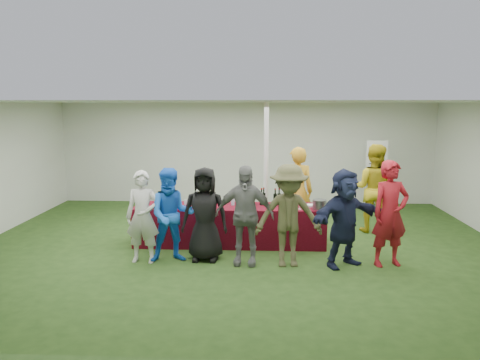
{
  "coord_description": "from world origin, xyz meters",
  "views": [
    {
      "loc": [
        0.39,
        -8.55,
        2.66
      ],
      "look_at": [
        0.0,
        0.11,
        1.25
      ],
      "focal_mm": 35.0,
      "sensor_mm": 36.0,
      "label": 1
    }
  ],
  "objects_px": {
    "staff_pourer": "(297,192)",
    "staff_back": "(373,188)",
    "serving_table": "(230,225)",
    "customer_1": "(172,215)",
    "customer_2": "(205,214)",
    "customer_3": "(244,215)",
    "customer_6": "(390,214)",
    "customer_4": "(289,216)",
    "customer_0": "(143,217)",
    "customer_5": "(344,218)",
    "wine_list_sign": "(377,161)",
    "dump_bucket": "(319,205)"
  },
  "relations": [
    {
      "from": "customer_2",
      "to": "wine_list_sign",
      "type": "bearing_deg",
      "value": 45.45
    },
    {
      "from": "staff_back",
      "to": "customer_2",
      "type": "height_order",
      "value": "staff_back"
    },
    {
      "from": "serving_table",
      "to": "customer_0",
      "type": "distance_m",
      "value": 1.81
    },
    {
      "from": "staff_back",
      "to": "customer_3",
      "type": "height_order",
      "value": "staff_back"
    },
    {
      "from": "staff_back",
      "to": "customer_6",
      "type": "height_order",
      "value": "staff_back"
    },
    {
      "from": "staff_back",
      "to": "customer_6",
      "type": "distance_m",
      "value": 2.12
    },
    {
      "from": "customer_2",
      "to": "customer_0",
      "type": "bearing_deg",
      "value": -169.2
    },
    {
      "from": "customer_0",
      "to": "customer_5",
      "type": "relative_size",
      "value": 0.96
    },
    {
      "from": "customer_0",
      "to": "customer_3",
      "type": "distance_m",
      "value": 1.72
    },
    {
      "from": "wine_list_sign",
      "to": "customer_1",
      "type": "bearing_deg",
      "value": -139.75
    },
    {
      "from": "staff_pourer",
      "to": "staff_back",
      "type": "xyz_separation_m",
      "value": [
        1.62,
        0.39,
        0.01
      ]
    },
    {
      "from": "wine_list_sign",
      "to": "staff_pourer",
      "type": "bearing_deg",
      "value": -136.46
    },
    {
      "from": "customer_0",
      "to": "customer_4",
      "type": "relative_size",
      "value": 0.92
    },
    {
      "from": "serving_table",
      "to": "customer_3",
      "type": "distance_m",
      "value": 1.24
    },
    {
      "from": "customer_1",
      "to": "customer_6",
      "type": "relative_size",
      "value": 0.91
    },
    {
      "from": "staff_back",
      "to": "customer_3",
      "type": "xyz_separation_m",
      "value": [
        -2.61,
        -2.14,
        -0.09
      ]
    },
    {
      "from": "dump_bucket",
      "to": "wine_list_sign",
      "type": "distance_m",
      "value": 3.32
    },
    {
      "from": "wine_list_sign",
      "to": "customer_6",
      "type": "relative_size",
      "value": 1.02
    },
    {
      "from": "customer_1",
      "to": "customer_2",
      "type": "bearing_deg",
      "value": -3.38
    },
    {
      "from": "wine_list_sign",
      "to": "customer_5",
      "type": "bearing_deg",
      "value": -110.57
    },
    {
      "from": "dump_bucket",
      "to": "customer_2",
      "type": "height_order",
      "value": "customer_2"
    },
    {
      "from": "customer_2",
      "to": "staff_back",
      "type": "bearing_deg",
      "value": 32.83
    },
    {
      "from": "wine_list_sign",
      "to": "customer_2",
      "type": "relative_size",
      "value": 1.12
    },
    {
      "from": "staff_pourer",
      "to": "customer_2",
      "type": "height_order",
      "value": "staff_pourer"
    },
    {
      "from": "customer_0",
      "to": "customer_2",
      "type": "distance_m",
      "value": 1.04
    },
    {
      "from": "customer_2",
      "to": "customer_1",
      "type": "bearing_deg",
      "value": -168.05
    },
    {
      "from": "staff_back",
      "to": "customer_4",
      "type": "relative_size",
      "value": 1.09
    },
    {
      "from": "dump_bucket",
      "to": "customer_6",
      "type": "bearing_deg",
      "value": -38.78
    },
    {
      "from": "customer_2",
      "to": "customer_5",
      "type": "relative_size",
      "value": 0.99
    },
    {
      "from": "dump_bucket",
      "to": "customer_2",
      "type": "xyz_separation_m",
      "value": [
        -2.03,
        -0.7,
        -0.03
      ]
    },
    {
      "from": "dump_bucket",
      "to": "customer_6",
      "type": "distance_m",
      "value": 1.35
    },
    {
      "from": "staff_pourer",
      "to": "staff_back",
      "type": "height_order",
      "value": "staff_back"
    },
    {
      "from": "serving_table",
      "to": "customer_2",
      "type": "relative_size",
      "value": 2.23
    },
    {
      "from": "staff_pourer",
      "to": "customer_6",
      "type": "distance_m",
      "value": 2.22
    },
    {
      "from": "serving_table",
      "to": "staff_pourer",
      "type": "height_order",
      "value": "staff_pourer"
    },
    {
      "from": "customer_2",
      "to": "customer_6",
      "type": "bearing_deg",
      "value": -0.6
    },
    {
      "from": "wine_list_sign",
      "to": "customer_1",
      "type": "height_order",
      "value": "wine_list_sign"
    },
    {
      "from": "dump_bucket",
      "to": "staff_back",
      "type": "bearing_deg",
      "value": 44.88
    },
    {
      "from": "customer_2",
      "to": "customer_5",
      "type": "bearing_deg",
      "value": -2.8
    },
    {
      "from": "dump_bucket",
      "to": "customer_6",
      "type": "relative_size",
      "value": 0.14
    },
    {
      "from": "staff_back",
      "to": "customer_3",
      "type": "distance_m",
      "value": 3.38
    },
    {
      "from": "customer_2",
      "to": "customer_3",
      "type": "relative_size",
      "value": 0.96
    },
    {
      "from": "customer_2",
      "to": "serving_table",
      "type": "bearing_deg",
      "value": 70.73
    },
    {
      "from": "customer_6",
      "to": "staff_pourer",
      "type": "bearing_deg",
      "value": 113.39
    },
    {
      "from": "customer_2",
      "to": "customer_6",
      "type": "relative_size",
      "value": 0.91
    },
    {
      "from": "staff_pourer",
      "to": "customer_3",
      "type": "relative_size",
      "value": 1.09
    },
    {
      "from": "customer_1",
      "to": "customer_5",
      "type": "bearing_deg",
      "value": -15.3
    },
    {
      "from": "staff_back",
      "to": "customer_4",
      "type": "bearing_deg",
      "value": 70.51
    },
    {
      "from": "wine_list_sign",
      "to": "staff_pourer",
      "type": "height_order",
      "value": "staff_pourer"
    },
    {
      "from": "serving_table",
      "to": "customer_1",
      "type": "distance_m",
      "value": 1.43
    }
  ]
}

